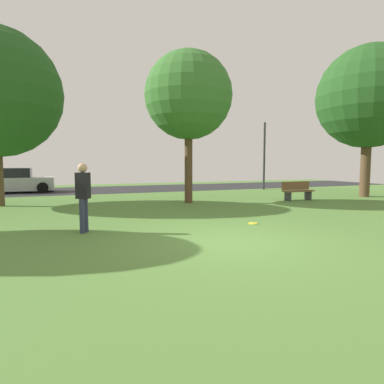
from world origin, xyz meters
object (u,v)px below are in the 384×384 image
frisbee_disc (253,223)px  parked_car_silver (16,181)px  oak_tree_center (369,97)px  maple_tree_far (188,96)px  street_lamp_post (264,156)px  park_bench (297,191)px  person_thrower (83,194)px

frisbee_disc → parked_car_silver: parked_car_silver is taller
oak_tree_center → maple_tree_far: (-9.69, 1.00, -0.46)m
street_lamp_post → parked_car_silver: bearing=166.8°
maple_tree_far → parked_car_silver: (-7.88, 8.58, -4.06)m
street_lamp_post → park_bench: bearing=-109.9°
oak_tree_center → maple_tree_far: size_ratio=1.17×
maple_tree_far → street_lamp_post: maple_tree_far is taller
parked_car_silver → street_lamp_post: (15.28, -3.59, 1.57)m
oak_tree_center → parked_car_silver: oak_tree_center is taller
oak_tree_center → maple_tree_far: 9.75m
oak_tree_center → frisbee_disc: bearing=-155.3°
oak_tree_center → street_lamp_post: oak_tree_center is taller
street_lamp_post → frisbee_disc: bearing=-125.5°
parked_car_silver → person_thrower: bearing=-77.1°
maple_tree_far → frisbee_disc: (-0.08, -5.49, -4.72)m
oak_tree_center → frisbee_disc: oak_tree_center is taller
maple_tree_far → oak_tree_center: bearing=-5.9°
maple_tree_far → person_thrower: 7.82m
person_thrower → parked_car_silver: bearing=134.3°
street_lamp_post → person_thrower: bearing=-140.9°
frisbee_disc → park_bench: size_ratio=0.17×
maple_tree_far → parked_car_silver: size_ratio=1.63×
maple_tree_far → frisbee_disc: bearing=-90.8°
frisbee_disc → park_bench: park_bench is taller
maple_tree_far → park_bench: size_ratio=4.18×
person_thrower → frisbee_disc: 4.85m
parked_car_silver → park_bench: parked_car_silver is taller
frisbee_disc → person_thrower: bearing=173.1°
park_bench → frisbee_disc: bearing=40.1°
person_thrower → frisbee_disc: bearing=24.6°
frisbee_disc → maple_tree_far: bearing=89.2°
frisbee_disc → parked_car_silver: (-7.80, 14.07, 0.66)m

